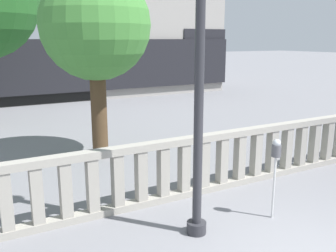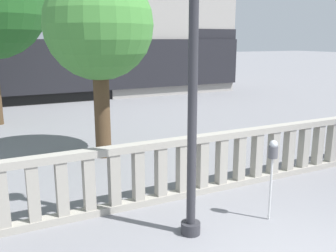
{
  "view_description": "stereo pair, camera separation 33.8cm",
  "coord_description": "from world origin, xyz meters",
  "px_view_note": "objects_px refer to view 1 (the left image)",
  "views": [
    {
      "loc": [
        -4.08,
        -2.88,
        3.23
      ],
      "look_at": [
        -0.07,
        4.39,
        1.3
      ],
      "focal_mm": 40.0,
      "sensor_mm": 36.0,
      "label": 1
    },
    {
      "loc": [
        -3.78,
        -3.04,
        3.23
      ],
      "look_at": [
        -0.07,
        4.39,
        1.3
      ],
      "focal_mm": 40.0,
      "sensor_mm": 36.0,
      "label": 2
    }
  ],
  "objects_px": {
    "lamppost": "(200,33)",
    "tree_left": "(95,27)",
    "train_near": "(59,68)",
    "parking_meter": "(276,155)"
  },
  "relations": [
    {
      "from": "lamppost",
      "to": "tree_left",
      "type": "relative_size",
      "value": 1.14
    },
    {
      "from": "tree_left",
      "to": "parking_meter",
      "type": "bearing_deg",
      "value": -72.73
    },
    {
      "from": "tree_left",
      "to": "lamppost",
      "type": "bearing_deg",
      "value": -89.61
    },
    {
      "from": "train_near",
      "to": "tree_left",
      "type": "distance_m",
      "value": 11.18
    },
    {
      "from": "lamppost",
      "to": "tree_left",
      "type": "bearing_deg",
      "value": 90.39
    },
    {
      "from": "parking_meter",
      "to": "train_near",
      "type": "height_order",
      "value": "train_near"
    },
    {
      "from": "parking_meter",
      "to": "tree_left",
      "type": "distance_m",
      "value": 5.8
    },
    {
      "from": "lamppost",
      "to": "train_near",
      "type": "distance_m",
      "value": 15.94
    },
    {
      "from": "lamppost",
      "to": "tree_left",
      "type": "distance_m",
      "value": 4.87
    },
    {
      "from": "train_near",
      "to": "tree_left",
      "type": "xyz_separation_m",
      "value": [
        -1.49,
        -10.92,
        1.84
      ]
    }
  ]
}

